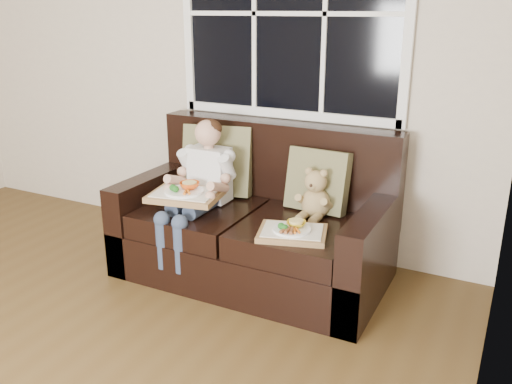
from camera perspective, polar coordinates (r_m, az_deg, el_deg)
The scene contains 8 objects.
window_back at distance 3.71m, azimuth 3.54°, elevation 18.25°, with size 1.62×0.04×1.37m.
loveseat at distance 3.57m, azimuth 0.13°, elevation -3.85°, with size 1.70×0.92×0.96m.
pillow_left at distance 3.75m, azimuth -4.03°, elevation 3.35°, with size 0.51×0.32×0.49m.
pillow_right at distance 3.45m, azimuth 6.51°, elevation 1.21°, with size 0.41×0.20×0.41m.
child at distance 3.52m, azimuth -5.75°, elevation 1.49°, with size 0.38×0.59×0.86m.
teddy_bear at distance 3.36m, azimuth 6.26°, elevation -0.53°, with size 0.19×0.24×0.32m.
tray_left at distance 3.44m, azimuth -7.43°, elevation -0.16°, with size 0.48×0.40×0.10m.
tray_right at distance 3.10m, azimuth 3.85°, elevation -4.17°, with size 0.45×0.39×0.09m.
Camera 1 is at (2.28, -0.92, 1.69)m, focal length 38.00 mm.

